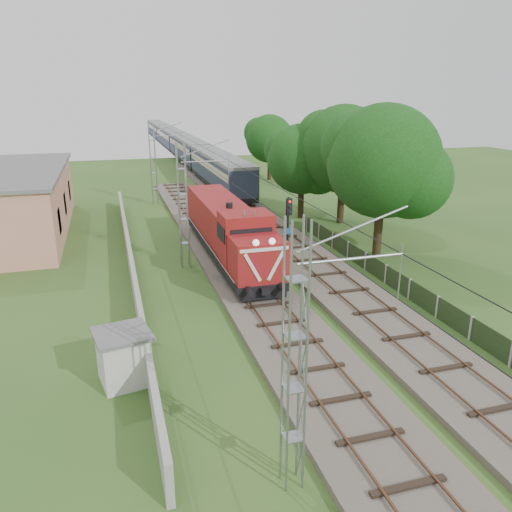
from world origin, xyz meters
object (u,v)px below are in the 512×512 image
object	(u,v)px
relay_hut	(124,357)
signal_post	(288,221)
coach_rake	(178,142)
locomotive	(228,229)

from	to	relation	value
relay_hut	signal_post	bearing A→B (deg)	44.19
coach_rake	signal_post	distance (m)	62.82
coach_rake	relay_hut	world-z (taller)	coach_rake
locomotive	coach_rake	world-z (taller)	locomotive
locomotive	coach_rake	size ratio (longest dim) A/B	0.18
coach_rake	signal_post	xyz separation A→B (m)	(-1.91, -62.78, 0.79)
relay_hut	locomotive	bearing A→B (deg)	61.20
signal_post	relay_hut	xyz separation A→B (m)	(-10.49, -10.20, -2.22)
locomotive	signal_post	size ratio (longest dim) A/B	3.45
coach_rake	relay_hut	distance (m)	74.04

